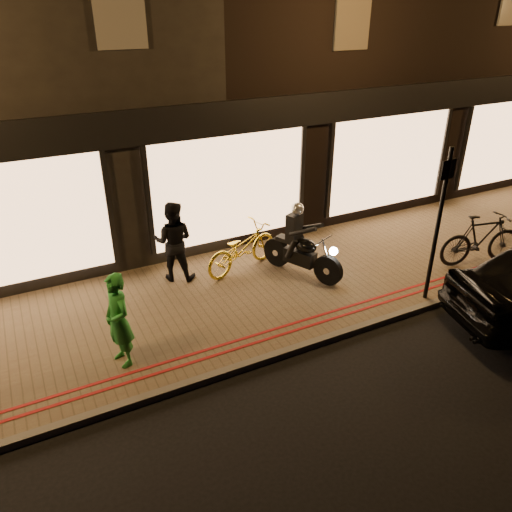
{
  "coord_description": "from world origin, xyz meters",
  "views": [
    {
      "loc": [
        -4.25,
        -5.7,
        5.34
      ],
      "look_at": [
        -0.52,
        1.64,
        1.1
      ],
      "focal_mm": 35.0,
      "sensor_mm": 36.0,
      "label": 1
    }
  ],
  "objects_px": {
    "motorcycle": "(301,248)",
    "sign_post": "(439,219)",
    "person_green": "(118,320)",
    "bicycle_gold": "(242,248)"
  },
  "relations": [
    {
      "from": "motorcycle",
      "to": "person_green",
      "type": "distance_m",
      "value": 4.24
    },
    {
      "from": "bicycle_gold",
      "to": "person_green",
      "type": "relative_size",
      "value": 1.19
    },
    {
      "from": "motorcycle",
      "to": "sign_post",
      "type": "relative_size",
      "value": 0.61
    },
    {
      "from": "sign_post",
      "to": "person_green",
      "type": "bearing_deg",
      "value": 172.79
    },
    {
      "from": "bicycle_gold",
      "to": "person_green",
      "type": "xyz_separation_m",
      "value": [
        -3.05,
        -1.96,
        0.3
      ]
    },
    {
      "from": "bicycle_gold",
      "to": "person_green",
      "type": "distance_m",
      "value": 3.64
    },
    {
      "from": "motorcycle",
      "to": "person_green",
      "type": "height_order",
      "value": "person_green"
    },
    {
      "from": "motorcycle",
      "to": "person_green",
      "type": "bearing_deg",
      "value": 172.58
    },
    {
      "from": "person_green",
      "to": "bicycle_gold",
      "type": "bearing_deg",
      "value": 107.44
    },
    {
      "from": "motorcycle",
      "to": "sign_post",
      "type": "height_order",
      "value": "sign_post"
    }
  ]
}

